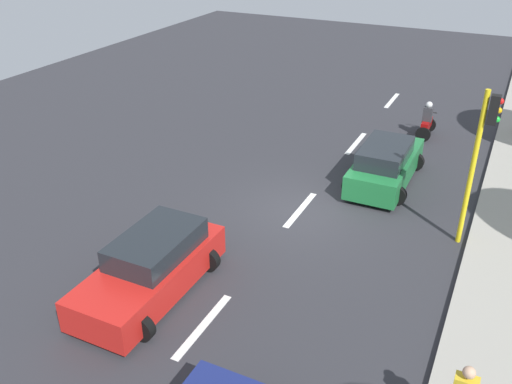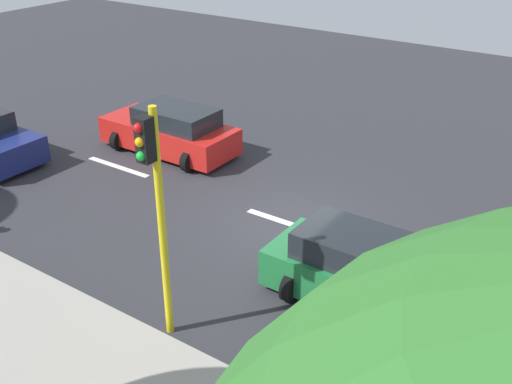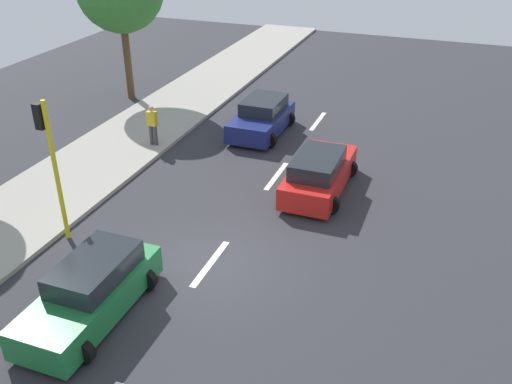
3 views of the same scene
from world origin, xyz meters
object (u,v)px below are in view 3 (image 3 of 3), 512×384
object	(u,v)px
car_dark_blue	(262,118)
pedestrian_near_signal	(152,124)
traffic_light_corner	(50,152)
car_red	(319,173)
car_green	(91,292)

from	to	relation	value
car_dark_blue	pedestrian_near_signal	bearing A→B (deg)	40.13
traffic_light_corner	car_red	bearing A→B (deg)	-139.24
pedestrian_near_signal	traffic_light_corner	world-z (taller)	traffic_light_corner
car_green	pedestrian_near_signal	xyz separation A→B (m)	(3.76, -9.73, 0.35)
car_red	traffic_light_corner	bearing A→B (deg)	40.76
car_dark_blue	traffic_light_corner	size ratio (longest dim) A/B	0.87
car_green	car_dark_blue	world-z (taller)	same
car_red	pedestrian_near_signal	distance (m)	7.53
pedestrian_near_signal	traffic_light_corner	bearing A→B (deg)	96.47
car_red	pedestrian_near_signal	world-z (taller)	pedestrian_near_signal
car_red	traffic_light_corner	distance (m)	9.02
car_green	car_dark_blue	size ratio (longest dim) A/B	1.11
car_red	traffic_light_corner	world-z (taller)	traffic_light_corner
car_dark_blue	car_green	bearing A→B (deg)	90.47
car_green	pedestrian_near_signal	world-z (taller)	pedestrian_near_signal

